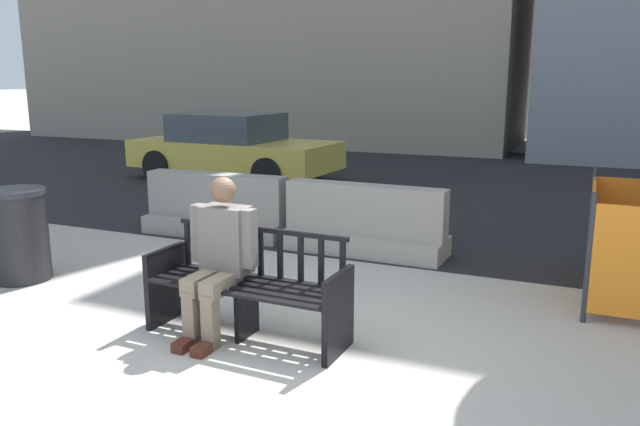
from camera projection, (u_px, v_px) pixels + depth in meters
ground_plane at (271, 359)px, 4.74m from camera, size 200.00×200.00×0.00m
street_asphalt at (475, 184)px, 12.53m from camera, size 120.00×12.00×0.01m
street_bench at (248, 290)px, 5.10m from camera, size 1.70×0.57×0.88m
seated_person at (220, 254)px, 5.08m from camera, size 0.58×0.73×1.31m
jersey_barrier_centre at (364, 225)px, 7.59m from camera, size 2.01×0.72×0.84m
jersey_barrier_left at (217, 210)px, 8.47m from camera, size 2.03×0.77×0.84m
car_sedan_mid at (233, 147)px, 13.06m from camera, size 4.36×2.13×1.38m
trash_bin at (19, 234)px, 6.53m from camera, size 0.61×0.61×0.98m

